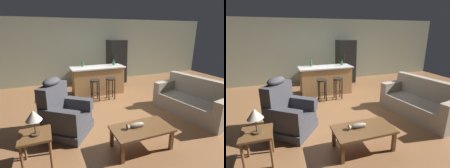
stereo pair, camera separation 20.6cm
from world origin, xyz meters
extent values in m
plane|color=brown|center=(0.00, 0.00, 0.00)|extent=(12.00, 12.00, 0.00)
cube|color=#9EA88E|center=(0.00, 3.12, 1.30)|extent=(12.00, 0.05, 2.60)
cube|color=brown|center=(-0.14, -1.83, 0.40)|extent=(1.10, 0.60, 0.04)
cube|color=brown|center=(-0.63, -2.07, 0.19)|extent=(0.06, 0.06, 0.38)
cube|color=brown|center=(0.35, -2.07, 0.19)|extent=(0.06, 0.06, 0.38)
cube|color=brown|center=(-0.63, -1.59, 0.19)|extent=(0.06, 0.06, 0.38)
cube|color=brown|center=(0.35, -1.59, 0.19)|extent=(0.06, 0.06, 0.38)
cube|color=#4C3823|center=(-0.21, -1.78, 0.43)|extent=(0.22, 0.07, 0.01)
ellipsoid|color=#9E937F|center=(-0.21, -1.78, 0.46)|extent=(0.28, 0.09, 0.09)
cone|color=#9E937F|center=(-0.38, -1.78, 0.46)|extent=(0.06, 0.10, 0.10)
cube|color=#9E937F|center=(1.79, -1.08, 0.10)|extent=(1.17, 2.02, 0.20)
cube|color=#9E937F|center=(1.79, -1.08, 0.31)|extent=(1.17, 2.02, 0.22)
cube|color=#9E937F|center=(2.10, -1.02, 0.68)|extent=(0.55, 1.90, 0.52)
cube|color=#9E937F|center=(1.63, -0.24, 0.56)|extent=(0.86, 0.35, 0.28)
cube|color=#3D3D42|center=(-1.33, -0.83, 0.09)|extent=(1.18, 1.18, 0.18)
cube|color=#3D3D42|center=(-1.33, -0.83, 0.30)|extent=(1.09, 1.08, 0.24)
cube|color=#3D3D42|center=(-1.57, -0.65, 0.74)|extent=(0.64, 0.75, 0.64)
ellipsoid|color=#3D3D42|center=(-1.57, -0.65, 1.12)|extent=(0.49, 0.53, 0.16)
cube|color=#3D3D42|center=(-1.11, -0.57, 0.55)|extent=(0.75, 0.62, 0.26)
cube|color=#3D3D42|center=(-1.51, -1.10, 0.55)|extent=(0.75, 0.62, 0.26)
cube|color=brown|center=(-1.92, -1.60, 0.54)|extent=(0.48, 0.48, 0.04)
cylinder|color=brown|center=(-2.12, -1.80, 0.26)|extent=(0.04, 0.04, 0.52)
cylinder|color=brown|center=(-1.72, -1.80, 0.26)|extent=(0.04, 0.04, 0.52)
cylinder|color=brown|center=(-2.12, -1.40, 0.26)|extent=(0.04, 0.04, 0.52)
cylinder|color=brown|center=(-1.72, -1.40, 0.26)|extent=(0.04, 0.04, 0.52)
cylinder|color=#4C3823|center=(-1.90, -1.62, 0.58)|extent=(0.14, 0.14, 0.03)
cylinder|color=#4C3823|center=(-1.90, -1.62, 0.70)|extent=(0.02, 0.02, 0.22)
cone|color=beige|center=(-1.90, -1.62, 0.89)|extent=(0.24, 0.24, 0.16)
cube|color=#AD7F4C|center=(0.00, 1.35, 0.45)|extent=(1.71, 0.63, 0.91)
cube|color=silver|center=(0.00, 1.35, 0.93)|extent=(1.80, 0.70, 0.04)
cylinder|color=black|center=(-0.28, 0.72, 0.66)|extent=(0.32, 0.32, 0.04)
torus|color=black|center=(-0.28, 0.72, 0.22)|extent=(0.23, 0.23, 0.02)
cylinder|color=black|center=(-0.38, 0.62, 0.32)|extent=(0.04, 0.04, 0.64)
cylinder|color=black|center=(-0.18, 0.62, 0.32)|extent=(0.04, 0.04, 0.64)
cylinder|color=black|center=(-0.38, 0.82, 0.32)|extent=(0.04, 0.04, 0.64)
cylinder|color=black|center=(-0.18, 0.82, 0.32)|extent=(0.04, 0.04, 0.64)
cylinder|color=black|center=(0.24, 0.72, 0.66)|extent=(0.32, 0.32, 0.04)
torus|color=black|center=(0.24, 0.72, 0.22)|extent=(0.23, 0.23, 0.02)
cylinder|color=black|center=(0.14, 0.62, 0.32)|extent=(0.04, 0.04, 0.64)
cylinder|color=black|center=(0.34, 0.62, 0.32)|extent=(0.04, 0.04, 0.64)
cylinder|color=black|center=(0.14, 0.82, 0.32)|extent=(0.04, 0.04, 0.64)
cylinder|color=black|center=(0.34, 0.82, 0.32)|extent=(0.04, 0.04, 0.64)
cube|color=black|center=(1.20, 2.55, 0.88)|extent=(0.70, 0.66, 1.76)
cylinder|color=#333338|center=(1.00, 2.20, 0.97)|extent=(0.02, 0.02, 0.50)
cylinder|color=#2D6B38|center=(0.62, 1.44, 1.02)|extent=(0.08, 0.08, 0.14)
cylinder|color=#2D6B38|center=(0.62, 1.44, 1.13)|extent=(0.03, 0.03, 0.06)
cylinder|color=#2D6B38|center=(-0.46, 1.56, 1.04)|extent=(0.07, 0.07, 0.19)
cylinder|color=#2D6B38|center=(-0.46, 1.56, 1.18)|extent=(0.03, 0.03, 0.08)
camera|label=1|loc=(-1.67, -4.23, 2.09)|focal=28.00mm
camera|label=2|loc=(-1.47, -4.30, 2.09)|focal=28.00mm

